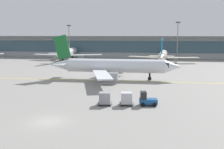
{
  "coord_description": "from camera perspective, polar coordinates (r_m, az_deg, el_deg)",
  "views": [
    {
      "loc": [
        11.94,
        -28.81,
        10.41
      ],
      "look_at": [
        4.98,
        18.67,
        3.0
      ],
      "focal_mm": 42.06,
      "sensor_mm": 36.0,
      "label": 1
    }
  ],
  "objects": [
    {
      "name": "cargo_dolly_trailing",
      "position": [
        38.82,
        -1.59,
        -5.17
      ],
      "size": [
        2.27,
        1.84,
        1.94
      ],
      "rotation": [
        0.0,
        0.0,
        0.12
      ],
      "color": "#595B60",
      "rests_on": "ground_plane"
    },
    {
      "name": "baggage_tug",
      "position": [
        39.02,
        7.56,
        -5.42
      ],
      "size": [
        2.75,
        1.88,
        2.1
      ],
      "rotation": [
        0.0,
        0.0,
        0.12
      ],
      "color": "#194C8C",
      "rests_on": "ground_plane"
    },
    {
      "name": "apron_light_mast_2",
      "position": [
        110.3,
        14.05,
        7.45
      ],
      "size": [
        1.8,
        0.36,
        15.31
      ],
      "color": "gray",
      "rests_on": "ground_plane"
    },
    {
      "name": "ground_plane",
      "position": [
        32.87,
        -13.64,
        -9.94
      ],
      "size": [
        400.0,
        400.0,
        0.0
      ],
      "primitive_type": "plane",
      "color": "gray"
    },
    {
      "name": "apron_light_mast_1",
      "position": [
        114.97,
        -9.3,
        7.37
      ],
      "size": [
        1.8,
        0.36,
        14.26
      ],
      "color": "gray",
      "rests_on": "ground_plane"
    },
    {
      "name": "gate_airplane_2",
      "position": [
        98.61,
        11.0,
        4.15
      ],
      "size": [
        25.51,
        27.53,
        9.12
      ],
      "rotation": [
        0.0,
        0.0,
        1.48
      ],
      "color": "silver",
      "rests_on": "ground_plane"
    },
    {
      "name": "cargo_dolly_lead",
      "position": [
        38.78,
        3.16,
        -5.2
      ],
      "size": [
        2.27,
        1.84,
        1.94
      ],
      "rotation": [
        0.0,
        0.0,
        0.12
      ],
      "color": "#595B60",
      "rests_on": "ground_plane"
    },
    {
      "name": "gate_airplane_1",
      "position": [
        107.77,
        -9.53,
        4.7
      ],
      "size": [
        27.73,
        29.94,
        9.91
      ],
      "rotation": [
        0.0,
        0.0,
        1.66
      ],
      "color": "white",
      "rests_on": "ground_plane"
    },
    {
      "name": "taxiing_regional_jet",
      "position": [
        60.47,
        0.42,
        1.83
      ],
      "size": [
        31.07,
        28.98,
        10.32
      ],
      "rotation": [
        0.0,
        0.0,
        0.01
      ],
      "color": "silver",
      "rests_on": "ground_plane"
    },
    {
      "name": "taxiway_centreline_stripe",
      "position": [
        58.92,
        0.53,
        -1.39
      ],
      "size": [
        110.0,
        1.18,
        0.01
      ],
      "primitive_type": "cube",
      "rotation": [
        0.0,
        0.0,
        0.01
      ],
      "color": "yellow",
      "rests_on": "ground_plane"
    },
    {
      "name": "terminal_concourse",
      "position": [
        119.47,
        2.61,
        6.14
      ],
      "size": [
        213.68,
        11.0,
        9.6
      ],
      "color": "#9EA3A8",
      "rests_on": "ground_plane"
    }
  ]
}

